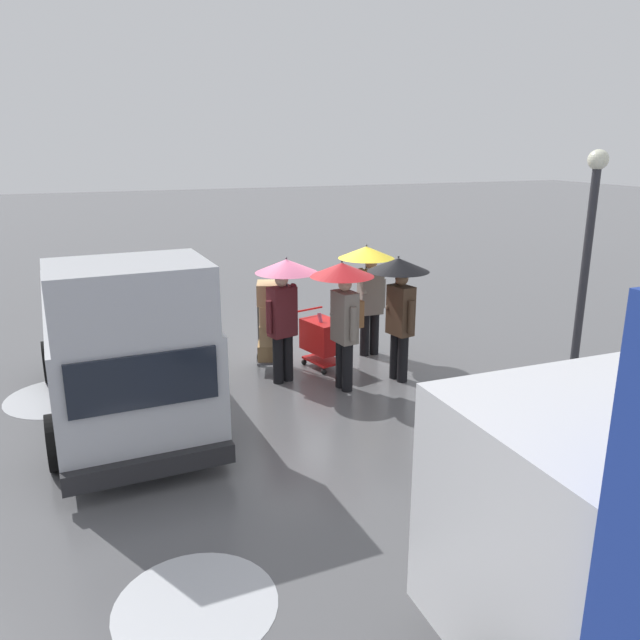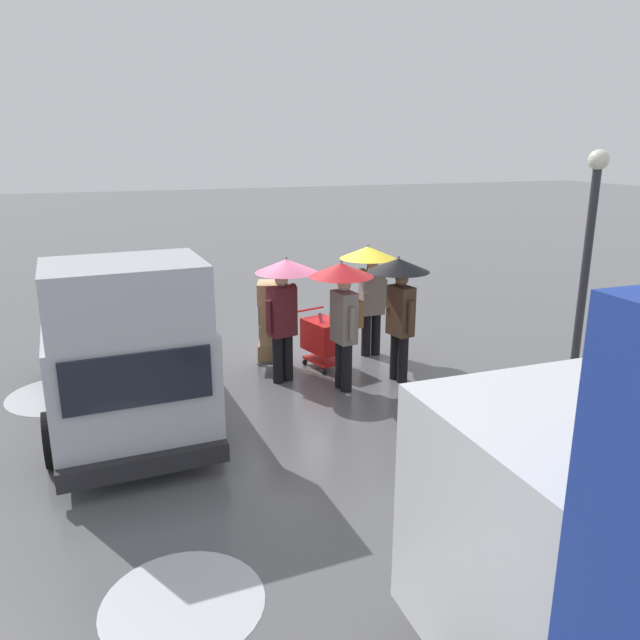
{
  "view_description": "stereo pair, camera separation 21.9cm",
  "coord_description": "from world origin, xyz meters",
  "px_view_note": "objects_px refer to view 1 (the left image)",
  "views": [
    {
      "loc": [
        3.89,
        10.53,
        3.95
      ],
      "look_at": [
        0.26,
        1.11,
        1.05
      ],
      "focal_mm": 34.8,
      "sensor_mm": 36.0,
      "label": 1
    },
    {
      "loc": [
        3.69,
        10.6,
        3.95
      ],
      "look_at": [
        0.26,
        1.11,
        1.05
      ],
      "focal_mm": 34.8,
      "sensor_mm": 36.0,
      "label": 2
    }
  ],
  "objects_px": {
    "hand_dolly_boxes": "(270,321)",
    "pedestrian_pink_side": "(368,274)",
    "pedestrian_black_side": "(285,291)",
    "cargo_van_parked_right": "(120,339)",
    "pedestrian_far_side": "(399,290)",
    "street_lamp": "(586,257)",
    "shopping_cart_vendor": "(323,337)",
    "pedestrian_white_side": "(344,296)"
  },
  "relations": [
    {
      "from": "pedestrian_far_side",
      "to": "street_lamp",
      "type": "distance_m",
      "value": 2.92
    },
    {
      "from": "shopping_cart_vendor",
      "to": "pedestrian_white_side",
      "type": "xyz_separation_m",
      "value": [
        0.05,
        1.03,
        1.0
      ]
    },
    {
      "from": "pedestrian_pink_side",
      "to": "pedestrian_white_side",
      "type": "height_order",
      "value": "same"
    },
    {
      "from": "cargo_van_parked_right",
      "to": "street_lamp",
      "type": "bearing_deg",
      "value": 160.11
    },
    {
      "from": "cargo_van_parked_right",
      "to": "pedestrian_far_side",
      "type": "xyz_separation_m",
      "value": [
        -4.49,
        0.18,
        0.41
      ]
    },
    {
      "from": "hand_dolly_boxes",
      "to": "pedestrian_pink_side",
      "type": "relative_size",
      "value": 0.75
    },
    {
      "from": "pedestrian_far_side",
      "to": "pedestrian_pink_side",
      "type": "bearing_deg",
      "value": -92.44
    },
    {
      "from": "pedestrian_far_side",
      "to": "street_lamp",
      "type": "height_order",
      "value": "street_lamp"
    },
    {
      "from": "street_lamp",
      "to": "pedestrian_pink_side",
      "type": "bearing_deg",
      "value": -62.34
    },
    {
      "from": "pedestrian_white_side",
      "to": "pedestrian_far_side",
      "type": "relative_size",
      "value": 1.0
    },
    {
      "from": "hand_dolly_boxes",
      "to": "pedestrian_white_side",
      "type": "bearing_deg",
      "value": 125.49
    },
    {
      "from": "cargo_van_parked_right",
      "to": "street_lamp",
      "type": "height_order",
      "value": "street_lamp"
    },
    {
      "from": "pedestrian_pink_side",
      "to": "cargo_van_parked_right",
      "type": "bearing_deg",
      "value": 14.14
    },
    {
      "from": "hand_dolly_boxes",
      "to": "pedestrian_black_side",
      "type": "distance_m",
      "value": 0.9
    },
    {
      "from": "pedestrian_pink_side",
      "to": "pedestrian_black_side",
      "type": "height_order",
      "value": "same"
    },
    {
      "from": "shopping_cart_vendor",
      "to": "hand_dolly_boxes",
      "type": "xyz_separation_m",
      "value": [
        0.92,
        -0.2,
        0.34
      ]
    },
    {
      "from": "pedestrian_far_side",
      "to": "shopping_cart_vendor",
      "type": "bearing_deg",
      "value": -45.36
    },
    {
      "from": "pedestrian_black_side",
      "to": "street_lamp",
      "type": "distance_m",
      "value": 4.63
    },
    {
      "from": "hand_dolly_boxes",
      "to": "pedestrian_pink_side",
      "type": "xyz_separation_m",
      "value": [
        -1.96,
        -0.14,
        0.68
      ]
    },
    {
      "from": "pedestrian_pink_side",
      "to": "shopping_cart_vendor",
      "type": "bearing_deg",
      "value": 17.97
    },
    {
      "from": "pedestrian_far_side",
      "to": "street_lamp",
      "type": "xyz_separation_m",
      "value": [
        -1.86,
        2.11,
        0.79
      ]
    },
    {
      "from": "shopping_cart_vendor",
      "to": "street_lamp",
      "type": "xyz_separation_m",
      "value": [
        -2.84,
        3.1,
        1.8
      ]
    },
    {
      "from": "pedestrian_pink_side",
      "to": "pedestrian_white_side",
      "type": "bearing_deg",
      "value": 51.65
    },
    {
      "from": "cargo_van_parked_right",
      "to": "shopping_cart_vendor",
      "type": "distance_m",
      "value": 3.65
    },
    {
      "from": "cargo_van_parked_right",
      "to": "pedestrian_black_side",
      "type": "distance_m",
      "value": 2.73
    },
    {
      "from": "pedestrian_pink_side",
      "to": "pedestrian_far_side",
      "type": "height_order",
      "value": "same"
    },
    {
      "from": "pedestrian_black_side",
      "to": "pedestrian_far_side",
      "type": "xyz_separation_m",
      "value": [
        -1.81,
        0.59,
        0.0
      ]
    },
    {
      "from": "pedestrian_pink_side",
      "to": "pedestrian_black_side",
      "type": "relative_size",
      "value": 1.0
    },
    {
      "from": "cargo_van_parked_right",
      "to": "pedestrian_pink_side",
      "type": "bearing_deg",
      "value": -165.86
    },
    {
      "from": "shopping_cart_vendor",
      "to": "pedestrian_black_side",
      "type": "height_order",
      "value": "pedestrian_black_side"
    },
    {
      "from": "hand_dolly_boxes",
      "to": "street_lamp",
      "type": "height_order",
      "value": "street_lamp"
    },
    {
      "from": "shopping_cart_vendor",
      "to": "pedestrian_white_side",
      "type": "relative_size",
      "value": 0.49
    },
    {
      "from": "pedestrian_black_side",
      "to": "pedestrian_far_side",
      "type": "bearing_deg",
      "value": 161.85
    },
    {
      "from": "pedestrian_far_side",
      "to": "cargo_van_parked_right",
      "type": "bearing_deg",
      "value": -2.32
    },
    {
      "from": "hand_dolly_boxes",
      "to": "cargo_van_parked_right",
      "type": "bearing_deg",
      "value": 21.24
    },
    {
      "from": "hand_dolly_boxes",
      "to": "pedestrian_pink_side",
      "type": "height_order",
      "value": "pedestrian_pink_side"
    },
    {
      "from": "cargo_van_parked_right",
      "to": "pedestrian_pink_side",
      "type": "distance_m",
      "value": 4.7
    },
    {
      "from": "hand_dolly_boxes",
      "to": "street_lamp",
      "type": "xyz_separation_m",
      "value": [
        -3.76,
        3.3,
        1.46
      ]
    },
    {
      "from": "shopping_cart_vendor",
      "to": "street_lamp",
      "type": "distance_m",
      "value": 4.57
    },
    {
      "from": "pedestrian_far_side",
      "to": "street_lamp",
      "type": "relative_size",
      "value": 0.56
    },
    {
      "from": "pedestrian_white_side",
      "to": "street_lamp",
      "type": "distance_m",
      "value": 3.64
    },
    {
      "from": "pedestrian_black_side",
      "to": "cargo_van_parked_right",
      "type": "bearing_deg",
      "value": 8.78
    }
  ]
}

